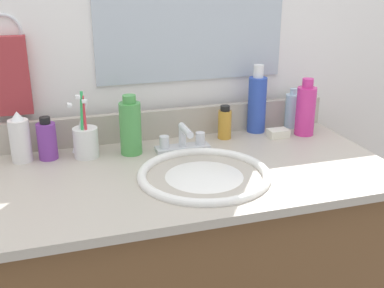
# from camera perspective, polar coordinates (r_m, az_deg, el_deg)

# --- Properties ---
(countertop) EXTENTS (1.08, 0.56, 0.02)m
(countertop) POSITION_cam_1_polar(r_m,az_deg,el_deg) (1.28, -0.27, -3.43)
(countertop) COLOR #B2A899
(countertop) RESTS_ON vanity_cabinet
(backsplash) EXTENTS (1.08, 0.02, 0.09)m
(backsplash) POSITION_cam_1_polar(r_m,az_deg,el_deg) (1.50, -3.24, 2.46)
(backsplash) COLOR #B2A899
(backsplash) RESTS_ON countertop
(back_wall) EXTENTS (2.18, 0.04, 1.30)m
(back_wall) POSITION_cam_1_polar(r_m,az_deg,el_deg) (1.64, -3.61, -4.69)
(back_wall) COLOR white
(back_wall) RESTS_ON ground_plane
(towel_ring) EXTENTS (0.10, 0.01, 0.10)m
(towel_ring) POSITION_cam_1_polar(r_m,az_deg,el_deg) (1.44, -21.61, 12.38)
(towel_ring) COLOR silver
(hand_towel) EXTENTS (0.11, 0.04, 0.22)m
(hand_towel) POSITION_cam_1_polar(r_m,az_deg,el_deg) (1.44, -21.03, 7.58)
(hand_towel) COLOR #A53338
(sink_basin) EXTENTS (0.35, 0.35, 0.11)m
(sink_basin) POSITION_cam_1_polar(r_m,az_deg,el_deg) (1.24, 1.45, -5.13)
(sink_basin) COLOR white
(sink_basin) RESTS_ON countertop
(faucet) EXTENTS (0.16, 0.10, 0.08)m
(faucet) POSITION_cam_1_polar(r_m,az_deg,el_deg) (1.39, -1.08, 0.31)
(faucet) COLOR silver
(faucet) RESTS_ON countertop
(bottle_cream_purple) EXTENTS (0.05, 0.05, 0.12)m
(bottle_cream_purple) POSITION_cam_1_polar(r_m,az_deg,el_deg) (1.38, -16.94, 0.44)
(bottle_cream_purple) COLOR #7A3899
(bottle_cream_purple) RESTS_ON countertop
(bottle_oil_amber) EXTENTS (0.04, 0.04, 0.11)m
(bottle_oil_amber) POSITION_cam_1_polar(r_m,az_deg,el_deg) (1.49, 3.93, 2.49)
(bottle_oil_amber) COLOR gold
(bottle_oil_amber) RESTS_ON countertop
(bottle_lotion_white) EXTENTS (0.06, 0.06, 0.14)m
(bottle_lotion_white) POSITION_cam_1_polar(r_m,az_deg,el_deg) (1.39, -19.86, 0.58)
(bottle_lotion_white) COLOR white
(bottle_lotion_white) RESTS_ON countertop
(bottle_toner_green) EXTENTS (0.06, 0.06, 0.17)m
(bottle_toner_green) POSITION_cam_1_polar(r_m,az_deg,el_deg) (1.37, -7.36, 2.03)
(bottle_toner_green) COLOR #4C9E4C
(bottle_toner_green) RESTS_ON countertop
(bottle_soap_pink) EXTENTS (0.06, 0.06, 0.18)m
(bottle_soap_pink) POSITION_cam_1_polar(r_m,az_deg,el_deg) (1.56, 13.42, 4.01)
(bottle_soap_pink) COLOR #D8338C
(bottle_soap_pink) RESTS_ON countertop
(bottle_shampoo_blue) EXTENTS (0.06, 0.06, 0.22)m
(bottle_shampoo_blue) POSITION_cam_1_polar(r_m,az_deg,el_deg) (1.55, 7.78, 4.90)
(bottle_shampoo_blue) COLOR #2D4CB2
(bottle_shampoo_blue) RESTS_ON countertop
(bottle_gel_clear) EXTENTS (0.05, 0.05, 0.13)m
(bottle_gel_clear) POSITION_cam_1_polar(r_m,az_deg,el_deg) (1.63, 11.89, 4.01)
(bottle_gel_clear) COLOR silver
(bottle_gel_clear) RESTS_ON countertop
(cup_white_ceramic) EXTENTS (0.08, 0.07, 0.19)m
(cup_white_ceramic) POSITION_cam_1_polar(r_m,az_deg,el_deg) (1.37, -12.60, 0.38)
(cup_white_ceramic) COLOR white
(cup_white_ceramic) RESTS_ON countertop
(soap_bar) EXTENTS (0.06, 0.04, 0.02)m
(soap_bar) POSITION_cam_1_polar(r_m,az_deg,el_deg) (1.54, 10.25, 1.29)
(soap_bar) COLOR white
(soap_bar) RESTS_ON countertop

